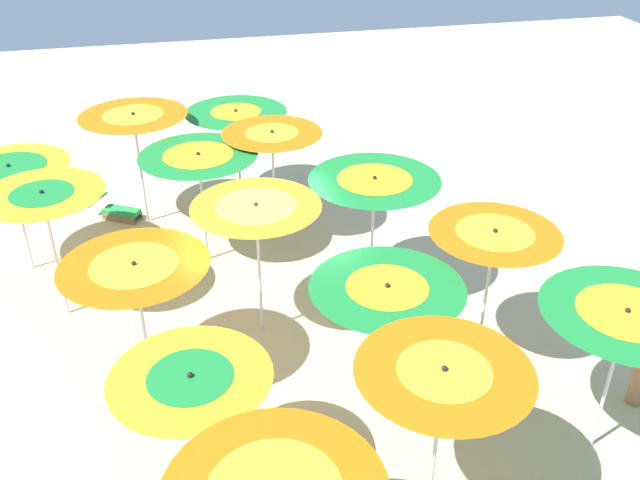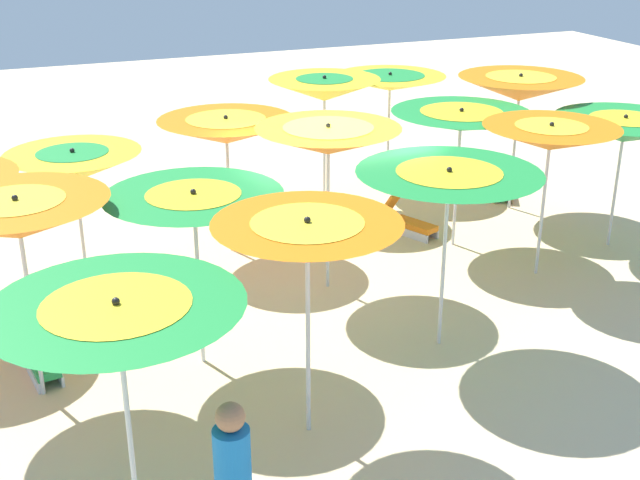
# 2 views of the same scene
# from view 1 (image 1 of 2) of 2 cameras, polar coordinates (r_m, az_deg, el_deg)

# --- Properties ---
(ground) EXTENTS (39.46, 39.46, 0.04)m
(ground) POSITION_cam_1_polar(r_m,az_deg,el_deg) (12.30, -4.45, -7.66)
(ground) COLOR beige
(beach_umbrella_0) EXTENTS (2.20, 2.20, 2.26)m
(beach_umbrella_0) POSITION_cam_1_polar(r_m,az_deg,el_deg) (14.17, -23.88, 4.94)
(beach_umbrella_0) COLOR silver
(beach_umbrella_0) RESTS_ON ground
(beach_umbrella_1) EXTENTS (2.03, 2.03, 2.48)m
(beach_umbrella_1) POSITION_cam_1_polar(r_m,az_deg,el_deg) (12.41, -21.53, 2.76)
(beach_umbrella_1) COLOR silver
(beach_umbrella_1) RESTS_ON ground
(beach_umbrella_2) EXTENTS (2.16, 2.16, 2.29)m
(beach_umbrella_2) POSITION_cam_1_polar(r_m,az_deg,el_deg) (10.36, -14.75, -2.85)
(beach_umbrella_2) COLOR silver
(beach_umbrella_2) RESTS_ON ground
(beach_umbrella_3) EXTENTS (1.92, 1.92, 2.18)m
(beach_umbrella_3) POSITION_cam_1_polar(r_m,az_deg,el_deg) (8.47, -10.37, -11.90)
(beach_umbrella_3) COLOR silver
(beach_umbrella_3) RESTS_ON ground
(beach_umbrella_5) EXTENTS (2.22, 2.22, 2.54)m
(beach_umbrella_5) POSITION_cam_1_polar(r_m,az_deg,el_deg) (15.14, -14.85, 9.07)
(beach_umbrella_5) COLOR silver
(beach_umbrella_5) RESTS_ON ground
(beach_umbrella_6) EXTENTS (2.24, 2.24, 2.35)m
(beach_umbrella_6) POSITION_cam_1_polar(r_m,az_deg,el_deg) (13.43, -9.83, 6.24)
(beach_umbrella_6) COLOR silver
(beach_umbrella_6) RESTS_ON ground
(beach_umbrella_7) EXTENTS (2.07, 2.07, 2.52)m
(beach_umbrella_7) POSITION_cam_1_polar(r_m,az_deg,el_deg) (11.10, -5.18, 1.94)
(beach_umbrella_7) COLOR silver
(beach_umbrella_7) RESTS_ON ground
(beach_umbrella_8) EXTENTS (2.13, 2.13, 2.30)m
(beach_umbrella_8) POSITION_cam_1_polar(r_m,az_deg,el_deg) (9.57, 5.44, -4.69)
(beach_umbrella_8) COLOR silver
(beach_umbrella_8) RESTS_ON ground
(beach_umbrella_9) EXTENTS (2.01, 2.01, 2.50)m
(beach_umbrella_9) POSITION_cam_1_polar(r_m,az_deg,el_deg) (8.07, 9.94, -11.53)
(beach_umbrella_9) COLOR silver
(beach_umbrella_9) RESTS_ON ground
(beach_umbrella_10) EXTENTS (2.24, 2.24, 2.25)m
(beach_umbrella_10) POSITION_cam_1_polar(r_m,az_deg,el_deg) (15.79, -6.82, 9.68)
(beach_umbrella_10) COLOR silver
(beach_umbrella_10) RESTS_ON ground
(beach_umbrella_11) EXTENTS (2.01, 2.01, 2.42)m
(beach_umbrella_11) POSITION_cam_1_polar(r_m,az_deg,el_deg) (14.10, -3.90, 8.03)
(beach_umbrella_11) COLOR silver
(beach_umbrella_11) RESTS_ON ground
(beach_umbrella_12) EXTENTS (2.29, 2.29, 2.43)m
(beach_umbrella_12) POSITION_cam_1_polar(r_m,az_deg,el_deg) (12.14, 4.44, 4.32)
(beach_umbrella_12) COLOR silver
(beach_umbrella_12) RESTS_ON ground
(beach_umbrella_13) EXTENTS (1.95, 1.95, 2.52)m
(beach_umbrella_13) POSITION_cam_1_polar(r_m,az_deg,el_deg) (10.64, 13.94, -0.07)
(beach_umbrella_13) COLOR silver
(beach_umbrella_13) RESTS_ON ground
(beach_umbrella_14) EXTENTS (2.18, 2.18, 2.39)m
(beach_umbrella_14) POSITION_cam_1_polar(r_m,az_deg,el_deg) (9.74, 23.46, -6.36)
(beach_umbrella_14) COLOR silver
(beach_umbrella_14) RESTS_ON ground
(lounger_0) EXTENTS (1.19, 0.89, 0.54)m
(lounger_0) POSITION_cam_1_polar(r_m,az_deg,el_deg) (16.27, -16.13, 2.34)
(lounger_0) COLOR olive
(lounger_0) RESTS_ON ground
(lounger_2) EXTENTS (1.14, 0.74, 0.65)m
(lounger_2) POSITION_cam_1_polar(r_m,az_deg,el_deg) (13.92, -11.88, -2.08)
(lounger_2) COLOR silver
(lounger_2) RESTS_ON ground
(beach_ball) EXTENTS (0.25, 0.25, 0.25)m
(beach_ball) POSITION_cam_1_polar(r_m,az_deg,el_deg) (17.76, 9.07, 5.39)
(beach_ball) COLOR white
(beach_ball) RESTS_ON ground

